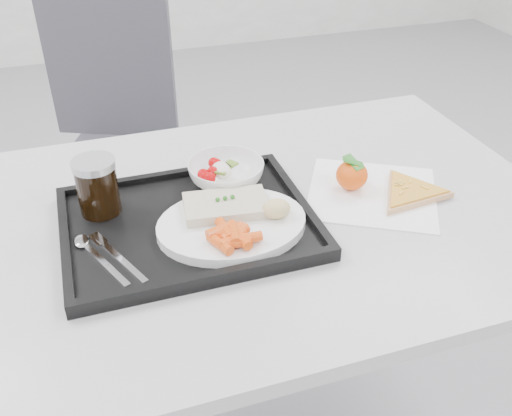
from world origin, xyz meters
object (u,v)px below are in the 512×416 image
Objects in this scene: pizza_slice at (411,192)px; salad_bowl at (226,173)px; tray at (188,224)px; table at (251,238)px; dinner_plate at (232,225)px; cola_glass at (97,185)px; chair at (121,129)px; tangerine at (352,175)px.

salad_bowl is at bearing 157.79° from pizza_slice.
table is at bearing 8.33° from tray.
dinner_plate is 0.26m from cola_glass.
cola_glass reaches higher than pizza_slice.
salad_bowl is at bearing -79.80° from chair.
chair is 8.61× the size of cola_glass.
tray is at bearing -133.89° from salad_bowl.
tray is 1.73× the size of pizza_slice.
salad_bowl is (0.03, 0.15, 0.01)m from dinner_plate.
table is 4.60× the size of pizza_slice.
table is at bearing -75.06° from salad_bowl.
tangerine reaches higher than salad_bowl.
dinner_plate is (0.07, -0.05, 0.02)m from tray.
chair is 0.93m from tray.
tray is 2.96× the size of salad_bowl.
dinner_plate is 0.16m from salad_bowl.
chair reaches higher than tangerine.
pizza_slice is (0.32, -0.05, 0.08)m from table.
chair is 6.11× the size of salad_bowl.
tray is 0.44m from pizza_slice.
chair is at bearing 100.20° from salad_bowl.
table is 2.67× the size of tray.
dinner_plate is (0.11, -0.95, 0.24)m from chair.
tangerine reaches higher than tray.
table is 0.14m from salad_bowl.
salad_bowl reaches higher than table.
tray is at bearing -175.54° from tangerine.
tangerine is at bearing 4.46° from tray.
table is 0.33m from pizza_slice.
cola_glass is 0.41× the size of pizza_slice.
tangerine reaches higher than dinner_plate.
pizza_slice reaches higher than table.
tray is 0.34m from tangerine.
tray is (0.04, -0.90, 0.22)m from chair.
tangerine is at bearing 2.18° from table.
tangerine is (0.34, 0.03, 0.03)m from tray.
cola_glass reaches higher than salad_bowl.
salad_bowl is at bearing 161.49° from tangerine.
dinner_plate is at bearing -177.90° from pizza_slice.
tray is at bearing -87.43° from chair.
salad_bowl reaches higher than pizza_slice.
table is 0.91m from chair.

